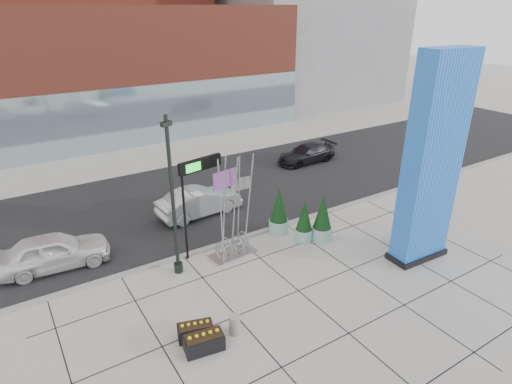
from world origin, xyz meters
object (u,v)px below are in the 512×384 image
blue_pylon (432,166)px  overhead_street_sign (199,175)px  lamp_post (174,213)px  concrete_bollard (234,325)px  car_silver_mid (199,202)px  public_art_sculpture (232,230)px  car_white_west (54,251)px

blue_pylon → overhead_street_sign: 10.19m
blue_pylon → lamp_post: blue_pylon is taller
concrete_bollard → blue_pylon: bearing=-0.4°
concrete_bollard → car_silver_mid: size_ratio=0.16×
public_art_sculpture → car_silver_mid: 4.74m
lamp_post → car_white_west: (-4.57, 3.32, -2.10)m
car_silver_mid → lamp_post: bearing=140.2°
lamp_post → car_silver_mid: bearing=55.0°
blue_pylon → car_silver_mid: bearing=128.2°
blue_pylon → car_white_west: bearing=153.5°
public_art_sculpture → car_silver_mid: (0.49, 4.68, -0.50)m
lamp_post → overhead_street_sign: size_ratio=1.50×
public_art_sculpture → car_white_west: bearing=150.5°
car_white_west → car_silver_mid: bearing=-75.0°
lamp_post → concrete_bollard: 5.39m
lamp_post → car_silver_mid: 6.09m
blue_pylon → lamp_post: (-10.08, 4.83, -1.67)m
overhead_street_sign → car_silver_mid: bearing=55.6°
lamp_post → concrete_bollard: size_ratio=9.17×
public_art_sculpture → concrete_bollard: public_art_sculpture is taller
concrete_bollard → overhead_street_sign: size_ratio=0.16×
blue_pylon → car_white_west: blue_pylon is taller
concrete_bollard → car_silver_mid: bearing=71.8°
concrete_bollard → car_white_west: car_white_west is taller
blue_pylon → public_art_sculpture: (-7.30, 4.83, -3.29)m
blue_pylon → public_art_sculpture: bearing=149.1°
overhead_street_sign → car_white_west: bearing=146.6°
public_art_sculpture → car_silver_mid: size_ratio=1.02×
overhead_street_sign → car_silver_mid: 5.35m
overhead_street_sign → public_art_sculpture: bearing=-45.2°
overhead_street_sign → concrete_bollard: bearing=-115.5°
lamp_post → public_art_sculpture: 3.22m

